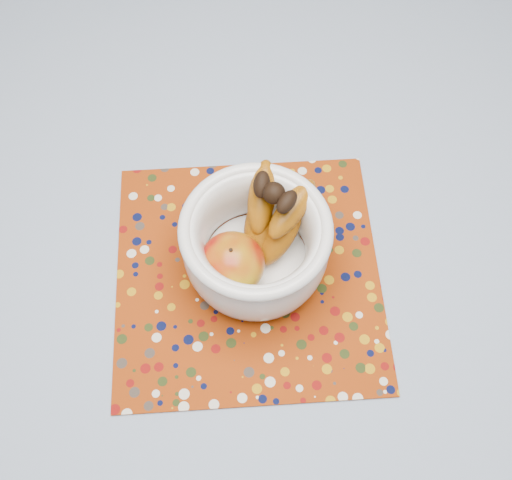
% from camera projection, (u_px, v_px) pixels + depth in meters
% --- Properties ---
extents(table, '(1.20, 1.20, 0.75)m').
position_uv_depth(table, '(264.00, 242.00, 0.96)').
color(table, brown).
rests_on(table, ground).
extents(tablecloth, '(1.32, 1.32, 0.01)m').
position_uv_depth(tablecloth, '(265.00, 217.00, 0.89)').
color(tablecloth, slate).
rests_on(tablecloth, table).
extents(placemat, '(0.42, 0.42, 0.00)m').
position_uv_depth(placemat, '(248.00, 274.00, 0.84)').
color(placemat, maroon).
rests_on(placemat, tablecloth).
extents(fruit_bowl, '(0.21, 0.21, 0.15)m').
position_uv_depth(fruit_bowl, '(260.00, 239.00, 0.79)').
color(fruit_bowl, silver).
rests_on(fruit_bowl, placemat).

